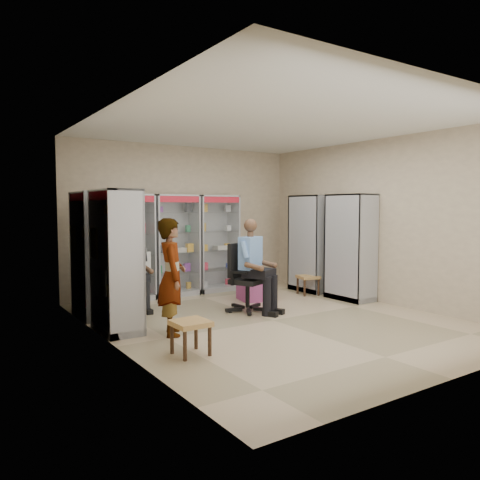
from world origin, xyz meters
TOP-DOWN VIEW (x-y plane):
  - floor at (0.00, 0.00)m, footprint 6.00×6.00m
  - room_shell at (0.00, 0.00)m, footprint 5.02×6.02m
  - cabinet_back_left at (-1.30, 2.73)m, footprint 0.90×0.50m
  - cabinet_back_mid at (-0.35, 2.73)m, footprint 0.90×0.50m
  - cabinet_back_right at (0.60, 2.73)m, footprint 0.90×0.50m
  - cabinet_right_far at (2.23, 1.60)m, footprint 0.90×0.50m
  - cabinet_right_near at (2.23, 0.50)m, footprint 0.90×0.50m
  - cabinet_left_far at (-2.23, 1.80)m, footprint 0.90×0.50m
  - cabinet_left_near at (-2.23, 0.70)m, footprint 0.90×0.50m
  - wooden_chair at (-1.55, 2.00)m, footprint 0.42×0.42m
  - seated_customer at (-1.55, 1.95)m, footprint 0.44×0.60m
  - office_chair at (0.03, 0.74)m, footprint 0.83×0.83m
  - seated_shopkeeper at (0.03, 0.69)m, footprint 0.71×0.81m
  - pink_trunk at (0.70, 1.46)m, footprint 0.68×0.66m
  - tea_glass at (0.64, 1.51)m, footprint 0.07×0.07m
  - woven_stool_a at (1.90, 1.31)m, footprint 0.47×0.47m
  - woven_stool_b at (-1.86, -0.80)m, footprint 0.42×0.42m
  - standing_man at (-1.65, 0.13)m, footprint 0.57×0.68m

SIDE VIEW (x-z plane):
  - floor at x=0.00m, z-range 0.00..0.00m
  - woven_stool_a at x=1.90m, z-range 0.00..0.39m
  - woven_stool_b at x=-1.86m, z-range 0.00..0.41m
  - pink_trunk at x=0.70m, z-range 0.00..0.55m
  - wooden_chair at x=-1.55m, z-range 0.00..0.94m
  - office_chair at x=0.03m, z-range 0.00..1.15m
  - tea_glass at x=0.64m, z-range 0.55..0.64m
  - seated_customer at x=-1.55m, z-range 0.00..1.34m
  - seated_shopkeeper at x=0.03m, z-range 0.00..1.46m
  - standing_man at x=-1.65m, z-range 0.00..1.61m
  - cabinet_back_left at x=-1.30m, z-range 0.00..2.00m
  - cabinet_back_mid at x=-0.35m, z-range 0.00..2.00m
  - cabinet_back_right at x=0.60m, z-range 0.00..2.00m
  - cabinet_right_far at x=2.23m, z-range 0.00..2.00m
  - cabinet_right_near at x=2.23m, z-range 0.00..2.00m
  - cabinet_left_far at x=-2.23m, z-range 0.00..2.00m
  - cabinet_left_near at x=-2.23m, z-range 0.00..2.00m
  - room_shell at x=0.00m, z-range 0.46..3.47m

